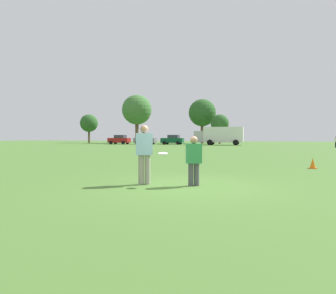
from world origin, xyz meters
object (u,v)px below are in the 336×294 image
Objects in this scene: box_truck at (220,135)px; traffic_cone at (313,163)px; player_defender at (194,158)px; frisbee at (163,153)px; bystander_sideline_watcher at (336,141)px; player_thrower at (144,151)px; parked_car_mid_left at (145,140)px; parked_car_center at (173,140)px; parked_car_near_left at (119,140)px.

traffic_cone is at bearing -75.13° from box_truck.
player_defender is 5.29× the size of frisbee.
player_defender is 2.99× the size of traffic_cone.
player_defender is 38.06m from bystander_sideline_watcher.
bystander_sideline_watcher is (16.75, -8.44, -0.89)m from box_truck.
player_thrower is 8.54m from traffic_cone.
parked_car_mid_left is at bearing -179.55° from box_truck.
parked_car_mid_left reaches higher than player_defender.
bystander_sideline_watcher reaches higher than frisbee.
parked_car_center is at bearing 175.59° from box_truck.
frisbee is at bearing -66.39° from parked_car_mid_left.
bystander_sideline_watcher reaches higher than traffic_cone.
parked_car_center reaches higher than bystander_sideline_watcher.
parked_car_center is (5.23, 0.81, 0.00)m from parked_car_mid_left.
box_truck is (-6.37, 45.06, 0.95)m from player_defender.
parked_car_center is at bearing 160.48° from bystander_sideline_watcher.
parked_car_center is at bearing 7.96° from parked_car_near_left.
box_truck reaches higher than frisbee.
traffic_cone is 48.20m from parked_car_near_left.
player_defender is 48.27m from parked_car_center.
box_truck is at bearing 98.04° from player_defender.
player_defender is at bearing -121.46° from traffic_cone.
parked_car_near_left reaches higher than traffic_cone.
player_thrower is 45.55m from box_truck.
traffic_cone is at bearing 54.89° from frisbee.
box_truck is 5.60× the size of bystander_sideline_watcher.
parked_car_mid_left reaches higher than traffic_cone.
player_thrower is 38.70m from bystander_sideline_watcher.
traffic_cone is 0.31× the size of bystander_sideline_watcher.
box_truck is at bearing 96.19° from player_thrower.
bystander_sideline_watcher is at bearing -19.52° from parked_car_center.
frisbee is 0.03× the size of box_truck.
parked_car_mid_left is at bearing 112.99° from player_thrower.
parked_car_mid_left is (-19.16, 45.17, -0.07)m from player_thrower.
box_truck is 18.78m from bystander_sideline_watcher.
bystander_sideline_watcher is at bearing -15.04° from parked_car_mid_left.
bystander_sideline_watcher is at bearing -26.74° from box_truck.
player_thrower is 3.68× the size of traffic_cone.
parked_car_center is 27.35m from bystander_sideline_watcher.
box_truck is (-5.54, 45.40, 0.81)m from frisbee.
bystander_sideline_watcher reaches higher than player_defender.
parked_car_mid_left is 2.78× the size of bystander_sideline_watcher.
box_truck is at bearing 96.96° from frisbee.
player_defender is at bearing -105.84° from bystander_sideline_watcher.
player_thrower reaches higher than player_defender.
parked_car_near_left reaches higher than player_defender.
parked_car_center is at bearing 106.86° from player_thrower.
frisbee is (0.63, -0.12, -0.06)m from player_thrower.
frisbee is at bearing -72.47° from parked_car_center.
bystander_sideline_watcher is (11.21, 36.96, -0.07)m from frisbee.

